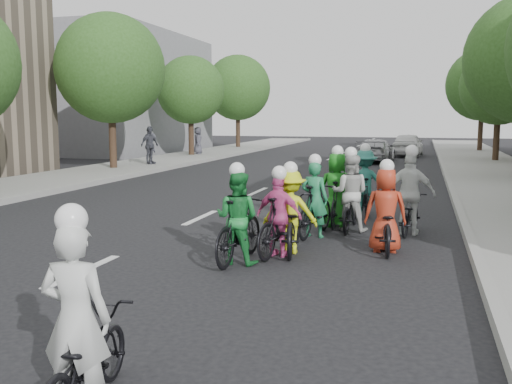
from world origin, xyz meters
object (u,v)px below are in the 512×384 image
at_px(cyclist_0, 82,345).
at_px(cyclist_5, 315,207).
at_px(cyclist_8, 410,203).
at_px(spectator_2, 198,141).
at_px(follow_car_lead, 376,151).
at_px(cyclist_4, 386,219).
at_px(spectator_0, 151,148).
at_px(cyclist_9, 337,197).
at_px(follow_car_trail, 408,145).
at_px(cyclist_3, 280,222).
at_px(cyclist_1, 238,224).
at_px(cyclist_2, 291,219).
at_px(spectator_1, 150,145).
at_px(cyclist_6, 350,201).
at_px(cyclist_7, 364,188).

xyz_separation_m(cyclist_0, cyclist_5, (0.58, 7.45, 0.04)).
height_order(cyclist_8, spectator_2, cyclist_8).
bearing_deg(follow_car_lead, cyclist_4, 98.30).
bearing_deg(spectator_0, cyclist_8, -148.04).
bearing_deg(cyclist_9, follow_car_lead, -88.38).
relative_size(cyclist_9, follow_car_trail, 0.43).
relative_size(follow_car_lead, follow_car_trail, 1.01).
height_order(cyclist_3, cyclist_4, cyclist_4).
height_order(cyclist_3, follow_car_lead, cyclist_3).
distance_m(cyclist_0, cyclist_5, 7.47).
bearing_deg(cyclist_1, cyclist_2, -119.37).
bearing_deg(spectator_1, cyclist_5, -123.49).
bearing_deg(cyclist_8, spectator_0, -37.52).
relative_size(cyclist_6, spectator_0, 1.22).
height_order(cyclist_9, follow_car_trail, cyclist_9).
height_order(cyclist_2, cyclist_3, cyclist_2).
distance_m(cyclist_0, spectator_2, 30.38).
bearing_deg(cyclist_7, cyclist_6, 74.93).
height_order(cyclist_0, follow_car_lead, cyclist_0).
bearing_deg(cyclist_0, cyclist_9, -102.89).
xyz_separation_m(cyclist_5, follow_car_trail, (1.17, 24.89, 0.10)).
xyz_separation_m(cyclist_1, cyclist_6, (1.46, 3.27, -0.01)).
bearing_deg(spectator_0, follow_car_trail, -59.18).
xyz_separation_m(follow_car_lead, follow_car_trail, (1.52, 5.22, 0.10)).
bearing_deg(follow_car_lead, cyclist_6, 96.18).
distance_m(follow_car_trail, spectator_0, 16.09).
bearing_deg(cyclist_5, cyclist_4, 159.27).
height_order(cyclist_0, spectator_1, spectator_1).
height_order(cyclist_4, cyclist_7, cyclist_7).
distance_m(cyclist_5, follow_car_trail, 24.92).
bearing_deg(cyclist_0, spectator_2, -76.90).
bearing_deg(follow_car_trail, cyclist_3, 90.81).
distance_m(cyclist_6, follow_car_lead, 18.88).
relative_size(cyclist_0, follow_car_lead, 0.42).
xyz_separation_m(cyclist_5, follow_car_lead, (-0.35, 19.67, 0.00)).
bearing_deg(cyclist_2, follow_car_lead, -99.71).
relative_size(cyclist_7, cyclist_9, 0.99).
distance_m(cyclist_0, cyclist_9, 8.66).
bearing_deg(cyclist_4, spectator_1, -56.53).
xyz_separation_m(cyclist_3, cyclist_7, (1.02, 4.56, 0.09)).
height_order(cyclist_6, spectator_2, cyclist_6).
height_order(cyclist_7, follow_car_trail, cyclist_7).
distance_m(spectator_0, spectator_1, 0.65).
distance_m(cyclist_2, spectator_2, 25.05).
height_order(cyclist_0, cyclist_5, cyclist_0).
height_order(cyclist_0, cyclist_7, cyclist_7).
height_order(spectator_1, spectator_2, spectator_1).
bearing_deg(cyclist_0, follow_car_lead, -97.69).
distance_m(cyclist_6, cyclist_7, 1.95).
relative_size(cyclist_7, spectator_1, 0.99).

